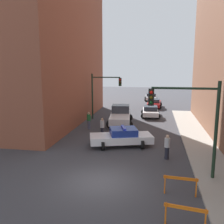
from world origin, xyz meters
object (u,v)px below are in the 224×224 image
(police_car, at_px, (122,137))
(pedestrian_sidewalk, at_px, (167,147))
(parked_car_near, at_px, (150,111))
(traffic_light_far, at_px, (102,90))
(pedestrian_corner, at_px, (89,120))
(barrier_front, at_px, (185,213))
(parked_car_far, at_px, (151,97))
(pedestrian_crossing, at_px, (102,127))
(parked_car_mid, at_px, (154,103))
(barrier_mid, at_px, (180,183))
(traffic_light_near, at_px, (194,115))
(white_truck, at_px, (120,115))

(police_car, distance_m, pedestrian_sidewalk, 3.97)
(parked_car_near, bearing_deg, police_car, -101.60)
(traffic_light_far, relative_size, pedestrian_corner, 3.13)
(pedestrian_corner, bearing_deg, barrier_front, -69.83)
(pedestrian_sidewalk, distance_m, barrier_front, 7.18)
(parked_car_far, xyz_separation_m, pedestrian_crossing, (-3.67, -23.74, 0.19))
(parked_car_mid, bearing_deg, barrier_mid, -84.30)
(traffic_light_near, height_order, parked_car_near, traffic_light_near)
(traffic_light_far, distance_m, barrier_front, 20.23)
(parked_car_near, relative_size, barrier_mid, 2.73)
(police_car, xyz_separation_m, parked_car_near, (1.91, 11.80, -0.05))
(parked_car_mid, bearing_deg, pedestrian_sidewalk, -84.78)
(parked_car_near, distance_m, parked_car_mid, 6.71)
(pedestrian_corner, relative_size, barrier_front, 1.05)
(traffic_light_near, height_order, barrier_mid, traffic_light_near)
(parked_car_near, relative_size, pedestrian_corner, 2.63)
(police_car, relative_size, pedestrian_corner, 3.03)
(police_car, xyz_separation_m, barrier_front, (3.70, -9.37, -0.11))
(police_car, xyz_separation_m, pedestrian_sidewalk, (3.31, -2.20, 0.14))
(traffic_light_far, bearing_deg, traffic_light_near, -60.44)
(police_car, xyz_separation_m, white_truck, (-1.15, 7.34, 0.18))
(police_car, bearing_deg, pedestrian_crossing, 25.39)
(parked_car_near, height_order, pedestrian_sidewalk, pedestrian_sidewalk)
(traffic_light_far, height_order, pedestrian_sidewalk, traffic_light_far)
(traffic_light_far, xyz_separation_m, parked_car_far, (5.25, 16.66, -2.72))
(white_truck, bearing_deg, pedestrian_crossing, -105.22)
(parked_car_far, xyz_separation_m, barrier_front, (2.02, -35.34, -0.06))
(parked_car_near, bearing_deg, white_truck, -126.82)
(traffic_light_far, height_order, parked_car_mid, traffic_light_far)
(white_truck, xyz_separation_m, pedestrian_sidewalk, (4.45, -9.54, -0.04))
(white_truck, distance_m, parked_car_near, 5.41)
(traffic_light_far, height_order, pedestrian_corner, traffic_light_far)
(white_truck, height_order, pedestrian_corner, white_truck)
(white_truck, bearing_deg, pedestrian_sidewalk, -70.77)
(pedestrian_sidewalk, bearing_deg, pedestrian_crossing, 101.65)
(parked_car_far, bearing_deg, traffic_light_far, -109.59)
(traffic_light_far, height_order, parked_car_far, traffic_light_far)
(parked_car_near, xyz_separation_m, parked_car_far, (-0.23, 14.17, 0.00))
(traffic_light_near, height_order, pedestrian_corner, traffic_light_near)
(police_car, height_order, parked_car_mid, police_car)
(parked_car_near, xyz_separation_m, pedestrian_sidewalk, (1.40, -14.00, 0.19))
(parked_car_near, relative_size, pedestrian_crossing, 2.63)
(police_car, bearing_deg, pedestrian_sidewalk, -140.11)
(traffic_light_far, xyz_separation_m, parked_car_mid, (5.84, 9.20, -2.72))
(police_car, distance_m, pedestrian_corner, 6.07)
(pedestrian_corner, bearing_deg, traffic_light_near, -57.02)
(parked_car_far, height_order, pedestrian_sidewalk, pedestrian_sidewalk)
(police_car, height_order, pedestrian_corner, pedestrian_corner)
(barrier_front, bearing_deg, parked_car_near, 94.83)
(pedestrian_sidewalk, bearing_deg, police_car, 107.87)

